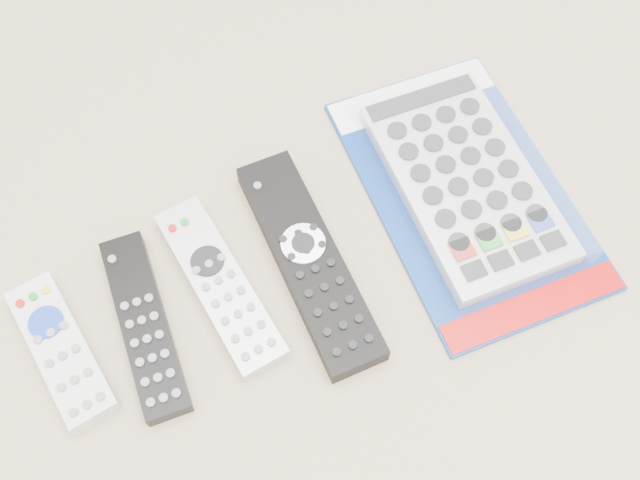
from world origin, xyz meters
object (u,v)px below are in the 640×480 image
remote_small_grey (62,350)px  remote_slim_black (145,325)px  jumbo_remote_packaged (466,180)px  remote_silver_dvd (220,285)px  remote_large_black (309,261)px

remote_small_grey → remote_slim_black: (0.08, -0.02, -0.00)m
jumbo_remote_packaged → remote_small_grey: bearing=-176.9°
remote_slim_black → remote_silver_dvd: bearing=10.2°
remote_small_grey → jumbo_remote_packaged: bearing=-8.2°
remote_silver_dvd → remote_small_grey: bearing=174.2°
remote_silver_dvd → jumbo_remote_packaged: jumbo_remote_packaged is taller
remote_silver_dvd → jumbo_remote_packaged: size_ratio=0.56×
remote_silver_dvd → remote_large_black: 0.10m
remote_large_black → jumbo_remote_packaged: (0.20, -0.01, 0.01)m
remote_small_grey → remote_large_black: bearing=-11.1°
remote_large_black → remote_silver_dvd: bearing=172.4°
remote_slim_black → remote_large_black: (0.18, -0.03, 0.00)m
remote_large_black → remote_slim_black: bearing=179.2°
remote_small_grey → remote_silver_dvd: 0.17m
remote_small_grey → remote_large_black: (0.26, -0.05, 0.00)m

